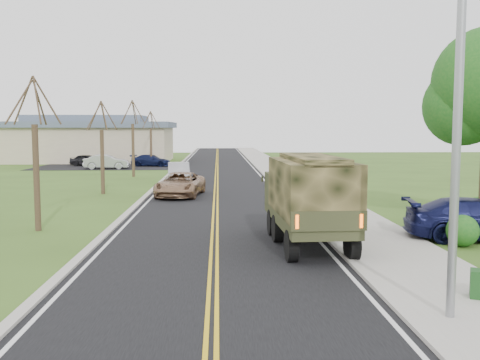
{
  "coord_description": "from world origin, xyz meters",
  "views": [
    {
      "loc": [
        0.15,
        -11.2,
        4.03
      ],
      "look_at": [
        1.09,
        11.98,
        1.8
      ],
      "focal_mm": 40.0,
      "sensor_mm": 36.0,
      "label": 1
    }
  ],
  "objects": [
    {
      "name": "bare_tree_c",
      "position": [
        -7.0,
        34.0,
        2.78
      ],
      "size": [
        2.04,
        2.39,
        6.42
      ],
      "color": "#38281C",
      "rests_on": "ground"
    },
    {
      "name": "street_light",
      "position": [
        4.9,
        -0.5,
        4.43
      ],
      "size": [
        1.65,
        0.22,
        8.0
      ],
      "color": "gray",
      "rests_on": "ground"
    },
    {
      "name": "lot_car_navy",
      "position": [
        -7.06,
        46.5,
        0.63
      ],
      "size": [
        4.61,
        2.66,
        1.26
      ],
      "primitive_type": "imported",
      "rotation": [
        0.0,
        0.0,
        1.35
      ],
      "color": "#0F1537",
      "rests_on": "ground"
    },
    {
      "name": "curb_right",
      "position": [
        4.15,
        40.0,
        0.06
      ],
      "size": [
        0.3,
        120.0,
        0.12
      ],
      "primitive_type": "cube",
      "color": "#9E998E",
      "rests_on": "ground"
    },
    {
      "name": "bare_tree_d",
      "position": [
        -7.0,
        46.0,
        2.55
      ],
      "size": [
        1.88,
        2.2,
        5.91
      ],
      "color": "#38281C",
      "rests_on": "ground"
    },
    {
      "name": "pickup_navy",
      "position": [
        9.59,
        7.56,
        0.76
      ],
      "size": [
        5.48,
        2.84,
        1.52
      ],
      "primitive_type": "imported",
      "rotation": [
        0.0,
        0.0,
        1.43
      ],
      "color": "#0F1237",
      "rests_on": "ground"
    },
    {
      "name": "road",
      "position": [
        0.0,
        40.0,
        0.01
      ],
      "size": [
        8.0,
        120.0,
        0.01
      ],
      "primitive_type": "cube",
      "color": "black",
      "rests_on": "ground"
    },
    {
      "name": "commercial_building",
      "position": [
        -15.98,
        55.97,
        2.69
      ],
      "size": [
        25.5,
        21.5,
        5.65
      ],
      "color": "tan",
      "rests_on": "ground"
    },
    {
      "name": "sidewalk_right",
      "position": [
        5.9,
        40.0,
        0.05
      ],
      "size": [
        3.2,
        120.0,
        0.1
      ],
      "primitive_type": "cube",
      "color": "#9E998E",
      "rests_on": "ground"
    },
    {
      "name": "suv_champagne",
      "position": [
        -2.13,
        20.65,
        0.71
      ],
      "size": [
        3.04,
        5.4,
        1.43
      ],
      "primitive_type": "imported",
      "rotation": [
        0.0,
        0.0,
        -0.14
      ],
      "color": "#8F6C50",
      "rests_on": "ground"
    },
    {
      "name": "bare_tree_a",
      "position": [
        -7.0,
        10.0,
        2.63
      ],
      "size": [
        1.93,
        2.26,
        6.08
      ],
      "color": "#38281C",
      "rests_on": "ground"
    },
    {
      "name": "lot_car_silver",
      "position": [
        -11.07,
        42.78,
        0.74
      ],
      "size": [
        4.57,
        1.89,
        1.47
      ],
      "primitive_type": "imported",
      "rotation": [
        0.0,
        0.0,
        1.65
      ],
      "color": "#A8A8AD",
      "rests_on": "ground"
    },
    {
      "name": "lot_car_dark",
      "position": [
        -14.0,
        47.09,
        0.64
      ],
      "size": [
        4.02,
        2.47,
        1.28
      ],
      "primitive_type": "imported",
      "rotation": [
        0.0,
        0.0,
        1.3
      ],
      "color": "black",
      "rests_on": "ground"
    },
    {
      "name": "ground",
      "position": [
        0.0,
        0.0,
        0.0
      ],
      "size": [
        160.0,
        160.0,
        0.0
      ],
      "primitive_type": "plane",
      "color": "#36531B",
      "rests_on": "ground"
    },
    {
      "name": "military_truck",
      "position": [
        3.21,
        6.78,
        1.8
      ],
      "size": [
        2.43,
        6.39,
        3.15
      ],
      "rotation": [
        0.0,
        0.0,
        0.04
      ],
      "color": "black",
      "rests_on": "ground"
    },
    {
      "name": "bare_tree_b",
      "position": [
        -7.0,
        22.0,
        2.48
      ],
      "size": [
        1.83,
        2.14,
        5.73
      ],
      "color": "#38281C",
      "rests_on": "ground"
    },
    {
      "name": "curb_left",
      "position": [
        -4.15,
        40.0,
        0.05
      ],
      "size": [
        0.3,
        120.0,
        0.1
      ],
      "primitive_type": "cube",
      "color": "#9E998E",
      "rests_on": "ground"
    },
    {
      "name": "sedan_silver",
      "position": [
        -2.84,
        29.13,
        0.75
      ],
      "size": [
        1.99,
        4.67,
        1.5
      ],
      "primitive_type": "imported",
      "rotation": [
        0.0,
        0.0,
        0.09
      ],
      "color": "#B4B3B8",
      "rests_on": "ground"
    }
  ]
}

